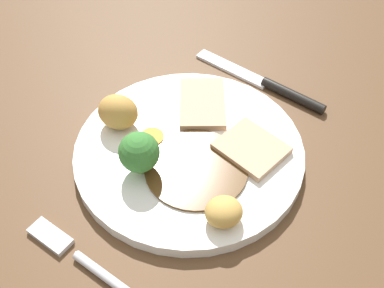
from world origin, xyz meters
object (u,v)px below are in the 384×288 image
broccoli_floret (139,152)px  knife (270,85)px  roast_potato_left (118,112)px  roast_potato_right (224,212)px  meat_slice_main (202,103)px  carrot_coin_front (152,137)px  meat_slice_under (251,148)px  dinner_plate (192,154)px  fork (87,263)px

broccoli_floret → knife: size_ratio=0.27×
roast_potato_left → roast_potato_right: roast_potato_left is taller
meat_slice_main → roast_potato_left: size_ratio=1.79×
roast_potato_left → carrot_coin_front: roast_potato_left is taller
meat_slice_main → meat_slice_under: (-2.59, -8.32, 0.00)cm
dinner_plate → meat_slice_under: size_ratio=3.71×
roast_potato_right → broccoli_floret: broccoli_floret is taller
roast_potato_left → knife: roast_potato_left is taller
dinner_plate → roast_potato_left: bearing=101.0°
broccoli_floret → roast_potato_right: bearing=-90.2°
roast_potato_left → meat_slice_under: bearing=-68.9°
meat_slice_main → knife: 9.83cm
roast_potato_right → dinner_plate: bearing=54.9°
roast_potato_right → broccoli_floret: 10.45cm
roast_potato_left → carrot_coin_front: 4.69cm
meat_slice_main → broccoli_floret: 11.88cm
meat_slice_main → roast_potato_left: 10.00cm
dinner_plate → roast_potato_right: bearing=-125.1°
roast_potato_left → roast_potato_right: size_ratio=1.24×
roast_potato_left → broccoli_floret: (-3.62, -6.17, 0.76)cm
carrot_coin_front → knife: bearing=-18.7°
roast_potato_left → carrot_coin_front: (0.44, -4.31, -1.80)cm
meat_slice_main → carrot_coin_front: bearing=169.1°
dinner_plate → meat_slice_main: size_ratio=3.09×
meat_slice_under → carrot_coin_front: size_ratio=2.49×
dinner_plate → knife: 15.16cm
meat_slice_under → fork: (-19.91, 5.48, -1.41)cm
meat_slice_under → roast_potato_right: (-9.08, -2.43, 0.88)cm
meat_slice_under → broccoli_floret: size_ratio=1.36×
carrot_coin_front → fork: bearing=-164.0°
dinner_plate → roast_potato_left: size_ratio=5.53×
meat_slice_main → fork: size_ratio=0.53×
dinner_plate → carrot_coin_front: 4.82cm
roast_potato_left → broccoli_floret: bearing=-120.4°
carrot_coin_front → knife: carrot_coin_front is taller
meat_slice_under → broccoli_floret: 12.25cm
carrot_coin_front → broccoli_floret: size_ratio=0.55×
dinner_plate → meat_slice_under: meat_slice_under is taller
carrot_coin_front → meat_slice_main: bearing=-10.9°
dinner_plate → roast_potato_left: (-1.72, 8.86, 2.72)cm
meat_slice_main → meat_slice_under: size_ratio=1.20×
fork → carrot_coin_front: bearing=-74.0°
knife → carrot_coin_front: bearing=72.8°
roast_potato_left → knife: 19.74cm
roast_potato_left → fork: roast_potato_left is taller
knife → broccoli_floret: bearing=81.3°
dinner_plate → knife: size_ratio=1.35×
meat_slice_under → fork: size_ratio=0.44×
roast_potato_right → meat_slice_under: bearing=15.0°
roast_potato_left → fork: 17.12cm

